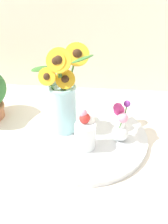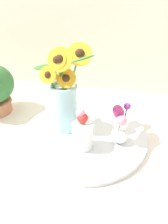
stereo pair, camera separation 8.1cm
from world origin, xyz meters
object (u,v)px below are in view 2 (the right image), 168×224
serving_tray (84,135)px  vase_bulb_right (120,126)px  mason_jar_sunflowers (65,98)px  vase_small_center (83,132)px

serving_tray → vase_bulb_right: 0.16m
mason_jar_sunflowers → vase_bulb_right: size_ratio=2.20×
vase_small_center → vase_bulb_right: (0.13, 0.05, 0.01)m
mason_jar_sunflowers → vase_small_center: size_ratio=2.30×
serving_tray → vase_small_center: bearing=-80.6°
mason_jar_sunflowers → vase_small_center: (0.09, -0.10, -0.08)m
mason_jar_sunflowers → vase_bulb_right: mason_jar_sunflowers is taller
serving_tray → vase_small_center: (0.01, -0.07, 0.07)m
vase_small_center → vase_bulb_right: size_ratio=0.96×
mason_jar_sunflowers → vase_bulb_right: bearing=-11.6°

